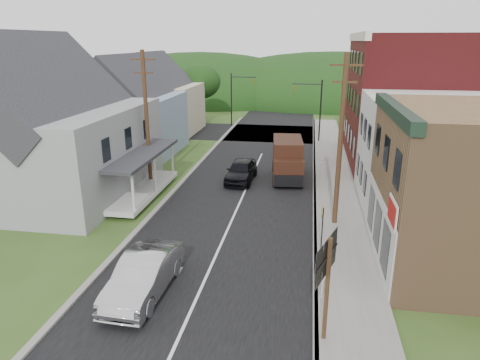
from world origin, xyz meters
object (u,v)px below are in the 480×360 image
at_px(silver_sedan, 144,275).
at_px(dark_sedan, 241,171).
at_px(warning_sign, 322,223).
at_px(delivery_van, 288,160).
at_px(route_sign_cluster, 326,275).

bearing_deg(silver_sedan, dark_sedan, 85.95).
bearing_deg(dark_sedan, warning_sign, -60.66).
bearing_deg(warning_sign, delivery_van, 102.49).
bearing_deg(warning_sign, silver_sedan, -147.01).
bearing_deg(dark_sedan, silver_sedan, -93.76).
bearing_deg(dark_sedan, route_sign_cluster, -69.80).
distance_m(silver_sedan, warning_sign, 8.10).
bearing_deg(silver_sedan, route_sign_cluster, -12.57).
bearing_deg(delivery_van, route_sign_cluster, -88.17).
distance_m(dark_sedan, delivery_van, 3.44).
bearing_deg(route_sign_cluster, warning_sign, 108.75).
relative_size(route_sign_cluster, warning_sign, 1.50).
relative_size(dark_sedan, route_sign_cluster, 1.23).
distance_m(dark_sedan, route_sign_cluster, 17.32).
bearing_deg(dark_sedan, delivery_van, 21.12).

